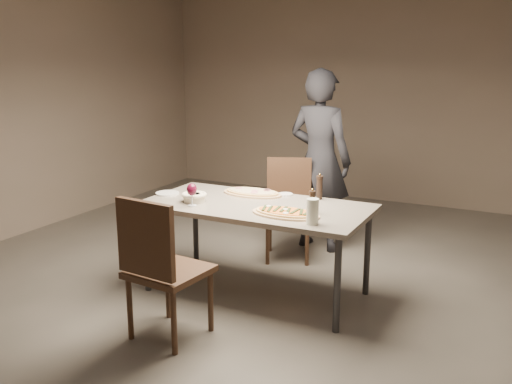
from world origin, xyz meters
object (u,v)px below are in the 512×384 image
at_px(pepper_mill_left, 319,187).
at_px(diner, 320,160).
at_px(ham_pizza, 252,193).
at_px(dining_table, 256,211).
at_px(chair_near, 159,262).
at_px(bread_basket, 194,196).
at_px(carafe, 313,211).
at_px(zucchini_pizza, 286,213).
at_px(chair_far, 289,202).

distance_m(pepper_mill_left, diner, 0.98).
bearing_deg(ham_pizza, dining_table, -36.39).
xyz_separation_m(ham_pizza, chair_near, (-0.03, -1.30, -0.20)).
distance_m(bread_basket, pepper_mill_left, 1.03).
bearing_deg(diner, pepper_mill_left, 118.17).
bearing_deg(carafe, chair_near, -138.33).
height_order(ham_pizza, chair_near, chair_near).
relative_size(pepper_mill_left, carafe, 1.19).
distance_m(zucchini_pizza, chair_near, 1.02).
distance_m(ham_pizza, pepper_mill_left, 0.58).
bearing_deg(zucchini_pizza, bread_basket, 179.71).
relative_size(pepper_mill_left, chair_far, 0.23).
bearing_deg(dining_table, diner, 87.89).
bearing_deg(ham_pizza, carafe, -15.76).
relative_size(ham_pizza, pepper_mill_left, 2.45).
bearing_deg(ham_pizza, diner, 98.89).
distance_m(carafe, diner, 1.70).
distance_m(zucchini_pizza, chair_far, 1.24).
height_order(carafe, chair_near, chair_near).
relative_size(zucchini_pizza, ham_pizza, 1.00).
relative_size(pepper_mill_left, diner, 0.12).
xyz_separation_m(dining_table, ham_pizza, (-0.18, 0.28, 0.07)).
bearing_deg(diner, dining_table, 95.54).
xyz_separation_m(carafe, chair_near, (-0.80, -0.71, -0.27)).
height_order(pepper_mill_left, carafe, pepper_mill_left).
height_order(zucchini_pizza, diner, diner).
distance_m(carafe, chair_far, 1.48).
bearing_deg(dining_table, bread_basket, -162.38).
bearing_deg(chair_far, bread_basket, 49.76).
height_order(zucchini_pizza, carafe, carafe).
relative_size(dining_table, ham_pizza, 3.39).
relative_size(ham_pizza, bread_basket, 2.60).
distance_m(bread_basket, diner, 1.55).
height_order(zucchini_pizza, pepper_mill_left, pepper_mill_left).
height_order(bread_basket, pepper_mill_left, pepper_mill_left).
xyz_separation_m(bread_basket, diner, (0.53, 1.45, 0.10)).
height_order(dining_table, chair_near, chair_near).
distance_m(ham_pizza, chair_near, 1.32).
bearing_deg(bread_basket, zucchini_pizza, -1.85).
height_order(zucchini_pizza, chair_near, chair_near).
distance_m(carafe, chair_near, 1.11).
bearing_deg(chair_near, bread_basket, 113.58).
distance_m(dining_table, diner, 1.32).
bearing_deg(dining_table, chair_far, 97.64).
distance_m(ham_pizza, bread_basket, 0.53).
height_order(carafe, diner, diner).
xyz_separation_m(dining_table, diner, (0.05, 1.30, 0.20)).
bearing_deg(bread_basket, diner, 69.91).
height_order(chair_near, diner, diner).
bearing_deg(diner, chair_far, 71.68).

